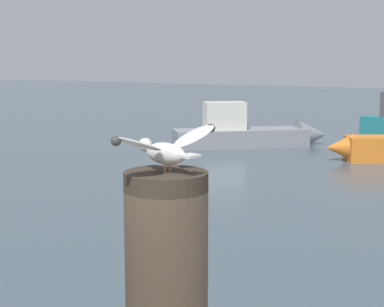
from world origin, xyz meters
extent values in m
cylinder|color=#382D23|center=(-0.64, -0.43, 2.02)|extent=(0.39, 0.39, 1.13)
cylinder|color=tan|center=(-0.62, -0.41, 2.60)|extent=(0.01, 0.01, 0.04)
cylinder|color=tan|center=(-0.63, -0.45, 2.60)|extent=(0.01, 0.01, 0.04)
ellipsoid|color=silver|center=(-0.64, -0.43, 2.67)|extent=(0.24, 0.14, 0.10)
sphere|color=silver|center=(-0.77, -0.39, 2.69)|extent=(0.06, 0.06, 0.06)
cone|color=gold|center=(-0.82, -0.38, 2.69)|extent=(0.05, 0.03, 0.02)
cube|color=silver|center=(-0.50, -0.46, 2.67)|extent=(0.09, 0.09, 0.01)
ellipsoid|color=silver|center=(-0.59, -0.25, 2.73)|extent=(0.18, 0.29, 0.10)
sphere|color=#393939|center=(-0.56, -0.13, 2.76)|extent=(0.04, 0.04, 0.04)
ellipsoid|color=silver|center=(-0.67, -0.60, 2.73)|extent=(0.18, 0.29, 0.10)
sphere|color=#393939|center=(-0.70, -0.72, 2.76)|extent=(0.04, 0.04, 0.04)
cone|color=orange|center=(-3.89, 15.22, 0.41)|extent=(1.13, 1.13, 0.83)
cube|color=gray|center=(-7.72, 16.57, 0.31)|extent=(4.38, 3.93, 0.62)
cone|color=gray|center=(-5.68, 18.26, 0.34)|extent=(1.56, 1.56, 1.11)
cube|color=silver|center=(-8.17, 16.20, 1.09)|extent=(1.53, 1.44, 0.95)
camera|label=1|loc=(0.75, -2.76, 3.10)|focal=56.87mm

